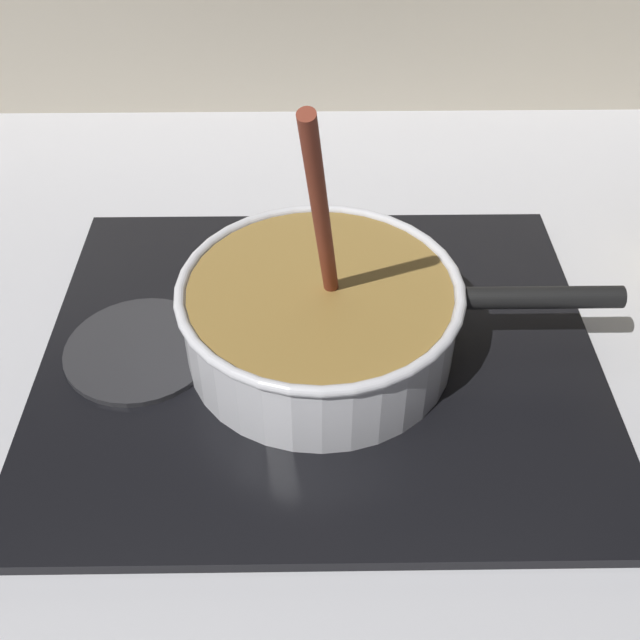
{
  "coord_description": "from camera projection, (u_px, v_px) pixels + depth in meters",
  "views": [
    {
      "loc": [
        0.14,
        -0.32,
        0.55
      ],
      "look_at": [
        0.14,
        0.24,
        0.05
      ],
      "focal_mm": 42.59,
      "sensor_mm": 36.0,
      "label": 1
    }
  ],
  "objects": [
    {
      "name": "burner_ring",
      "position": [
        320.0,
        347.0,
        0.77
      ],
      "size": [
        0.2,
        0.2,
        0.01
      ],
      "primitive_type": "torus",
      "color": "#592D0C",
      "rests_on": "hob_plate"
    },
    {
      "name": "spare_burner",
      "position": [
        140.0,
        349.0,
        0.77
      ],
      "size": [
        0.15,
        0.15,
        0.01
      ],
      "primitive_type": "cylinder",
      "color": "#262628",
      "rests_on": "hob_plate"
    },
    {
      "name": "ground",
      "position": [
        146.0,
        582.0,
        0.62
      ],
      "size": [
        2.4,
        1.6,
        0.04
      ],
      "primitive_type": "cube",
      "color": "#B7B7BC"
    },
    {
      "name": "hob_plate",
      "position": [
        320.0,
        354.0,
        0.78
      ],
      "size": [
        0.56,
        0.48,
        0.01
      ],
      "primitive_type": "cube",
      "color": "black",
      "rests_on": "ground"
    },
    {
      "name": "cooking_pan",
      "position": [
        321.0,
        316.0,
        0.74
      ],
      "size": [
        0.43,
        0.28,
        0.31
      ],
      "color": "silver",
      "rests_on": "hob_plate"
    }
  ]
}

